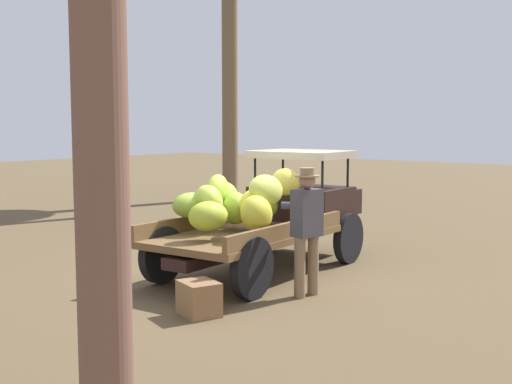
% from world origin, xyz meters
% --- Properties ---
extents(ground_plane, '(60.00, 60.00, 0.00)m').
position_xyz_m(ground_plane, '(0.00, 0.00, 0.00)').
color(ground_plane, brown).
extents(truck, '(4.54, 1.98, 1.86)m').
position_xyz_m(truck, '(0.72, -0.01, 0.93)').
color(truck, black).
rests_on(truck, ground).
extents(farmer, '(0.52, 0.48, 1.73)m').
position_xyz_m(farmer, '(-0.32, -1.39, 0.99)').
color(farmer, '#846A4C').
rests_on(farmer, ground).
extents(wooden_crate, '(0.55, 0.60, 0.42)m').
position_xyz_m(wooden_crate, '(-1.89, -0.89, 0.21)').
color(wooden_crate, olive).
rests_on(wooden_crate, ground).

